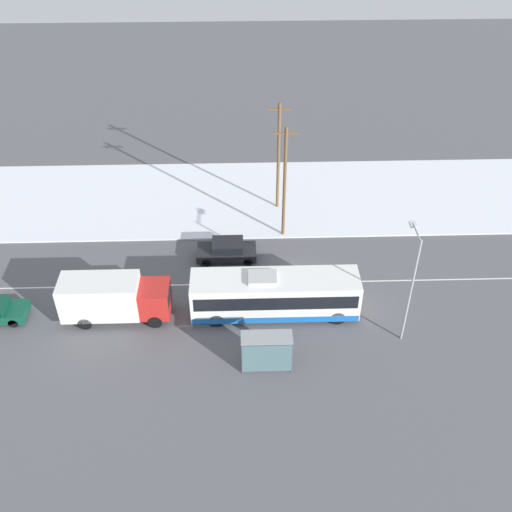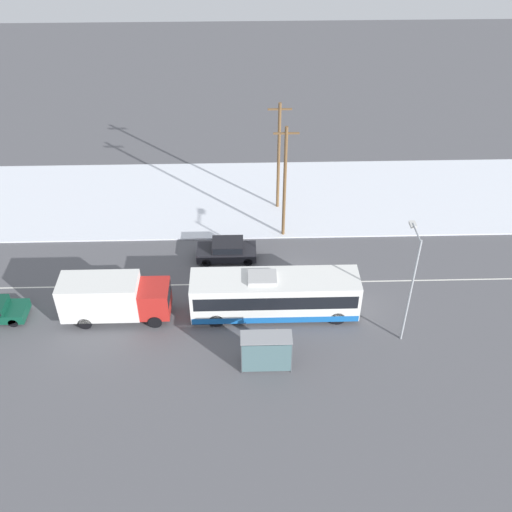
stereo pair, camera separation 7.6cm
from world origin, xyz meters
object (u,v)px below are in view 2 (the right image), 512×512
object	(u,v)px
sedan_car	(227,250)
streetlamp	(411,276)
utility_pole_roadside	(285,182)
box_truck	(113,297)
city_bus	(275,295)
pedestrian_at_stop	(277,338)
utility_pole_snowlot	(279,156)
bus_shelter	(266,349)

from	to	relation	value
sedan_car	streetlamp	size ratio (longest dim) A/B	0.56
utility_pole_roadside	box_truck	bearing A→B (deg)	-142.62
streetlamp	utility_pole_roadside	size ratio (longest dim) A/B	0.84
sedan_car	city_bus	bearing A→B (deg)	118.37
pedestrian_at_stop	streetlamp	bearing A→B (deg)	8.46
sedan_car	streetlamp	world-z (taller)	streetlamp
sedan_car	utility_pole_snowlot	world-z (taller)	utility_pole_snowlot
sedan_car	utility_pole_roadside	size ratio (longest dim) A/B	0.47
bus_shelter	utility_pole_roadside	bearing A→B (deg)	82.16
box_truck	pedestrian_at_stop	xyz separation A→B (m)	(10.26, -3.28, -0.58)
pedestrian_at_stop	utility_pole_snowlot	size ratio (longest dim) A/B	0.20
pedestrian_at_stop	bus_shelter	distance (m)	1.72
box_truck	utility_pole_snowlot	world-z (taller)	utility_pole_snowlot
city_bus	sedan_car	distance (m)	6.64
streetlamp	utility_pole_snowlot	xyz separation A→B (m)	(-6.89, 14.74, -0.02)
bus_shelter	sedan_car	bearing A→B (deg)	102.74
streetlamp	utility_pole_roadside	xyz separation A→B (m)	(-6.67, 10.85, -0.02)
bus_shelter	utility_pole_roadside	size ratio (longest dim) A/B	0.33
city_bus	pedestrian_at_stop	bearing A→B (deg)	-90.90
streetlamp	city_bus	bearing A→B (deg)	164.20
box_truck	utility_pole_roadside	xyz separation A→B (m)	(11.44, 8.74, 3.06)
box_truck	pedestrian_at_stop	world-z (taller)	box_truck
city_bus	utility_pole_snowlot	xyz separation A→B (m)	(0.91, 12.54, 3.21)
city_bus	box_truck	world-z (taller)	city_bus
sedan_car	utility_pole_roadside	bearing A→B (deg)	-146.38
city_bus	pedestrian_at_stop	world-z (taller)	city_bus
city_bus	streetlamp	size ratio (longest dim) A/B	1.40
box_truck	bus_shelter	distance (m)	10.69
city_bus	bus_shelter	xyz separation A→B (m)	(-0.73, -4.84, 0.15)
city_bus	streetlamp	world-z (taller)	streetlamp
box_truck	utility_pole_roadside	distance (m)	14.72
sedan_car	utility_pole_snowlot	bearing A→B (deg)	-121.06
box_truck	streetlamp	size ratio (longest dim) A/B	0.90
pedestrian_at_stop	utility_pole_roadside	size ratio (longest dim) A/B	0.20
box_truck	sedan_car	bearing A→B (deg)	39.45
pedestrian_at_stop	streetlamp	distance (m)	8.74
pedestrian_at_stop	city_bus	bearing A→B (deg)	89.10
sedan_car	utility_pole_roadside	world-z (taller)	utility_pole_roadside
bus_shelter	box_truck	bearing A→B (deg)	153.68
streetlamp	utility_pole_snowlot	distance (m)	16.27
bus_shelter	utility_pole_snowlot	size ratio (longest dim) A/B	0.33
sedan_car	bus_shelter	size ratio (longest dim) A/B	1.44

